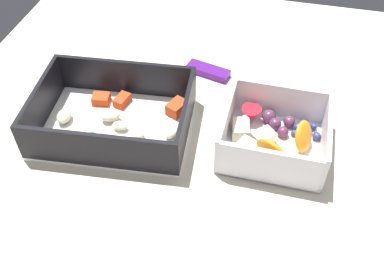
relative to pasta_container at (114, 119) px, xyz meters
The scene contains 4 objects.
table_surface 13.33cm from the pasta_container, ahead, with size 80.00×80.00×2.00cm, color beige.
pasta_container is the anchor object (origin of this frame).
fruit_bowl 22.05cm from the pasta_container, ahead, with size 13.85×13.19×6.06cm.
candy_bar 18.45cm from the pasta_container, 56.23° to the left, with size 7.00×2.40×1.20cm, color #51197A.
Camera 1 is at (8.07, -42.52, 47.22)cm, focal length 41.70 mm.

